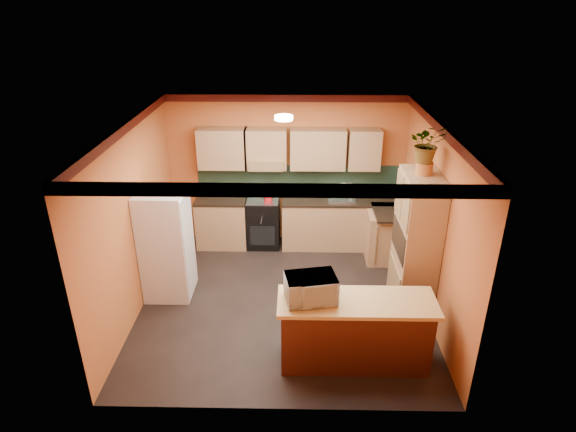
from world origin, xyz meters
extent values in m
plane|color=black|center=(0.00, 0.00, 0.00)|extent=(4.20, 4.20, 0.00)
cube|color=white|center=(0.00, 0.00, 2.70)|extent=(4.20, 4.20, 0.04)
cube|color=#C06F33|center=(0.00, 2.10, 1.35)|extent=(4.20, 0.04, 2.70)
cube|color=#C06F33|center=(0.00, -2.10, 1.35)|extent=(4.20, 0.04, 2.70)
cube|color=#C06F33|center=(-2.10, 0.00, 1.35)|extent=(0.04, 4.20, 2.70)
cube|color=#C06F33|center=(2.10, 0.00, 1.35)|extent=(0.04, 4.20, 2.70)
cube|color=#203B27|center=(0.25, 2.09, 1.19)|extent=(3.70, 0.02, 0.53)
cube|color=#203B27|center=(2.09, 1.40, 1.19)|extent=(0.02, 1.40, 0.53)
cube|color=tan|center=(0.10, 1.93, 1.80)|extent=(3.10, 0.34, 0.70)
cylinder|color=white|center=(0.00, 0.60, 2.66)|extent=(0.26, 0.26, 0.06)
cube|color=tan|center=(0.21, 1.80, 0.44)|extent=(3.65, 0.60, 0.88)
cube|color=black|center=(0.21, 1.80, 0.90)|extent=(3.65, 0.62, 0.04)
cube|color=black|center=(-0.41, 1.80, 0.46)|extent=(0.58, 0.58, 0.91)
cube|color=silver|center=(0.99, 1.80, 0.94)|extent=(0.48, 0.40, 0.03)
cube|color=tan|center=(1.80, 1.28, 0.44)|extent=(0.60, 0.80, 0.88)
cube|color=black|center=(1.80, 1.28, 0.90)|extent=(0.62, 0.80, 0.04)
cube|color=white|center=(-1.75, 0.18, 0.85)|extent=(0.68, 0.66, 1.70)
cube|color=tan|center=(1.85, -0.17, 1.05)|extent=(0.48, 0.90, 2.10)
cylinder|color=#AC5D29|center=(1.85, -0.12, 2.18)|extent=(0.22, 0.22, 0.16)
imported|color=tan|center=(1.85, -0.12, 2.51)|extent=(0.48, 0.42, 0.50)
cube|color=#4E2112|center=(0.92, -1.31, 0.44)|extent=(1.80, 0.55, 0.88)
cube|color=tan|center=(0.92, -1.31, 0.91)|extent=(1.90, 0.65, 0.05)
imported|color=white|center=(0.36, -1.31, 1.09)|extent=(0.66, 0.50, 0.33)
camera|label=1|loc=(0.19, -6.08, 4.26)|focal=30.00mm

